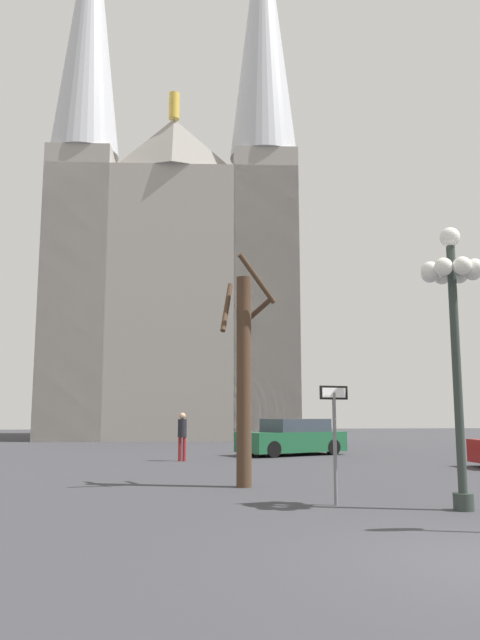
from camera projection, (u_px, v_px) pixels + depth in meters
The scene contains 6 objects.
cathedral at pixel (176, 269), 44.13m from camera, with size 17.21×15.16×39.33m.
one_way_arrow_sign at pixel (335, 428), 11.85m from camera, with size 0.60×0.21×2.23m.
street_lamp at pixel (453, 307), 11.55m from camera, with size 1.18×1.18×5.20m.
bare_tree at pixel (244, 372), 14.87m from camera, with size 1.39×1.57×5.44m.
parked_car_near_green at pixel (292, 438), 25.52m from camera, with size 4.76×3.54×1.47m.
pedestrian_walking at pixel (182, 432), 22.39m from camera, with size 0.32×0.32×1.72m.
Camera 1 is at (-4.05, -7.05, 1.72)m, focal length 34.85 mm.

